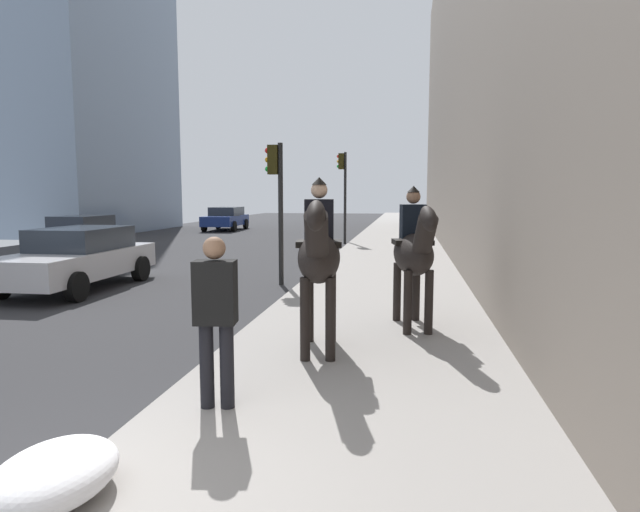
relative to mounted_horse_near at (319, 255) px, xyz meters
The scene contains 10 objects.
glass_office_tower 31.46m from the mounted_horse_near, 40.52° to the left, with size 12.00×10.00×22.73m, color #7A8EA8.
mounted_horse_near is the anchor object (origin of this frame).
mounted_horse_far 1.97m from the mounted_horse_near, 39.52° to the right, with size 2.14×0.84×2.24m.
pedestrian_greeting 2.15m from the mounted_horse_near, 161.12° to the left, with size 0.31×0.43×1.70m.
car_near_lane 7.97m from the mounted_horse_near, 55.00° to the left, with size 4.52×2.04×1.44m.
car_mid_lane 27.21m from the mounted_horse_near, 21.66° to the left, with size 4.48×2.18×1.44m.
car_far_lane 15.80m from the mounted_horse_near, 43.09° to the left, with size 4.05×1.98×1.44m.
traffic_light_near_curb 6.25m from the mounted_horse_near, 18.82° to the left, with size 0.20×0.44×3.45m.
traffic_light_far_curb 17.26m from the mounted_horse_near, ahead, with size 0.20×0.44×4.09m.
snow_pile_near 4.10m from the mounted_horse_near, 161.67° to the left, with size 1.02×0.79×0.35m, color white.
Camera 1 is at (-3.07, -2.53, 2.22)m, focal length 30.18 mm.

